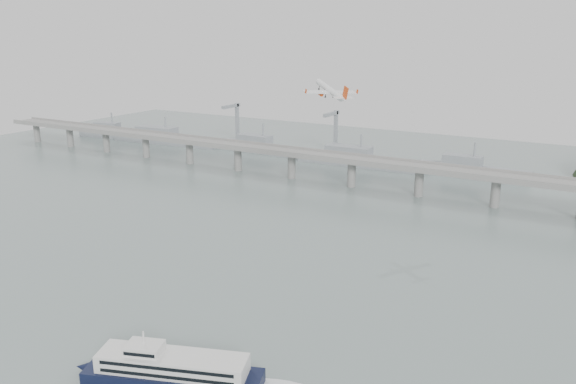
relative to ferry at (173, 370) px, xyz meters
The scene contains 5 objects.
ground 51.26m from the ferry, 109.35° to the left, with size 900.00×900.00×0.00m, color slate.
bridge 249.13m from the ferry, 94.16° to the left, with size 800.00×22.00×23.90m.
distant_fleet 357.48m from the ferry, 118.81° to the left, with size 453.00×60.90×40.00m.
ferry is the anchor object (origin of this frame).
airliner 173.25m from the ferry, 97.65° to the left, with size 30.48×29.11×11.84m.
Camera 1 is at (126.38, -165.26, 108.40)m, focal length 35.00 mm.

